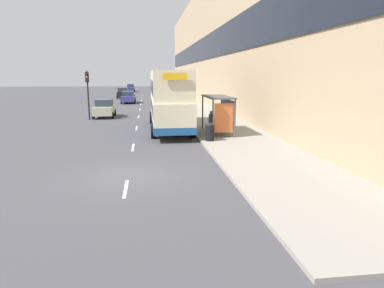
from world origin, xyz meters
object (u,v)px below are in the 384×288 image
at_px(pedestrian_at_shelter, 229,119).
at_px(litter_bin, 210,132).
at_px(car_2, 128,97).
at_px(traffic_light_far_kerb, 88,87).
at_px(car_3, 104,108).
at_px(double_decker_bus_near, 169,99).
at_px(car_1, 131,88).
at_px(bus_shelter, 221,108).
at_px(pedestrian_1, 211,123).
at_px(car_0, 123,93).

relative_size(pedestrian_at_shelter, litter_bin, 1.50).
bearing_deg(car_2, traffic_light_far_kerb, 81.94).
xyz_separation_m(car_3, litter_bin, (7.81, -13.93, -0.17)).
height_order(pedestrian_at_shelter, litter_bin, pedestrian_at_shelter).
bearing_deg(double_decker_bus_near, car_1, 95.26).
xyz_separation_m(bus_shelter, pedestrian_at_shelter, (0.86, 1.31, -0.93)).
height_order(car_1, pedestrian_1, car_1).
bearing_deg(traffic_light_far_kerb, pedestrian_1, -48.61).
bearing_deg(litter_bin, car_2, 101.73).
xyz_separation_m(car_1, car_2, (1.06, -32.53, -0.06)).
relative_size(pedestrian_1, traffic_light_far_kerb, 0.38).
relative_size(car_1, car_2, 0.99).
distance_m(car_2, pedestrian_at_shelter, 28.01).
bearing_deg(car_1, bus_shelter, 98.10).
height_order(car_0, car_3, car_0).
bearing_deg(double_decker_bus_near, traffic_light_far_kerb, 135.14).
bearing_deg(bus_shelter, pedestrian_at_shelter, 56.79).
height_order(bus_shelter, car_0, bus_shelter).
height_order(double_decker_bus_near, pedestrian_at_shelter, double_decker_bus_near).
xyz_separation_m(car_0, car_3, (0.01, -27.74, -0.05)).
bearing_deg(pedestrian_1, double_decker_bus_near, 123.21).
distance_m(car_0, pedestrian_at_shelter, 39.12).
bearing_deg(car_2, double_decker_bus_near, 99.58).
relative_size(car_0, pedestrian_at_shelter, 2.91).
height_order(bus_shelter, pedestrian_at_shelter, bus_shelter).
bearing_deg(car_1, litter_bin, 96.69).
distance_m(car_2, car_3, 16.68).
bearing_deg(traffic_light_far_kerb, car_2, 81.94).
xyz_separation_m(litter_bin, traffic_light_far_kerb, (-8.95, 12.11, 2.29)).
bearing_deg(car_1, car_0, 88.89).
height_order(car_2, litter_bin, car_2).
height_order(car_3, pedestrian_1, pedestrian_1).
xyz_separation_m(car_0, traffic_light_far_kerb, (-1.14, -29.55, 2.07)).
xyz_separation_m(bus_shelter, double_decker_bus_near, (-3.30, 2.76, 0.41)).
bearing_deg(pedestrian_at_shelter, double_decker_bus_near, 160.71).
xyz_separation_m(car_1, traffic_light_far_kerb, (-1.55, -50.95, 2.06)).
bearing_deg(double_decker_bus_near, pedestrian_at_shelter, -19.29).
relative_size(double_decker_bus_near, car_1, 2.33).
xyz_separation_m(double_decker_bus_near, traffic_light_far_kerb, (-6.88, 6.84, 0.68)).
height_order(car_1, litter_bin, car_1).
relative_size(car_0, car_1, 1.00).
relative_size(double_decker_bus_near, pedestrian_1, 6.44).
bearing_deg(pedestrian_at_shelter, pedestrian_1, -126.86).
bearing_deg(double_decker_bus_near, car_2, 99.58).
xyz_separation_m(pedestrian_at_shelter, traffic_light_far_kerb, (-11.03, 8.29, 2.02)).
xyz_separation_m(car_0, pedestrian_1, (8.18, -40.12, 0.09)).
xyz_separation_m(bus_shelter, car_0, (-9.04, 39.15, -0.98)).
distance_m(car_2, pedestrian_1, 29.77).
bearing_deg(pedestrian_at_shelter, car_2, 107.49).
height_order(bus_shelter, car_2, bus_shelter).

